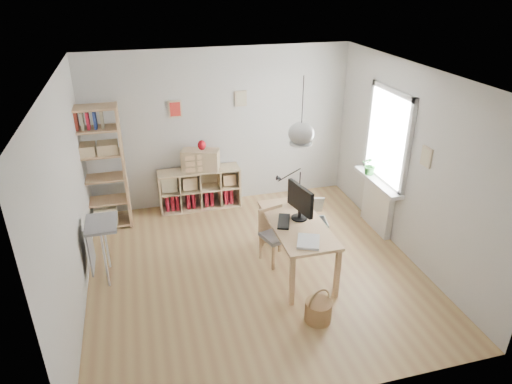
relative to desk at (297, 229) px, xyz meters
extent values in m
plane|color=tan|center=(-0.55, 0.15, -0.66)|extent=(4.50, 4.50, 0.00)
plane|color=silver|center=(-0.55, 2.40, 0.69)|extent=(4.50, 0.00, 4.50)
plane|color=silver|center=(-0.55, -2.10, 0.69)|extent=(4.50, 0.00, 4.50)
plane|color=silver|center=(-2.80, 0.15, 0.69)|extent=(0.00, 4.50, 4.50)
plane|color=silver|center=(1.70, 0.15, 0.69)|extent=(0.00, 4.50, 4.50)
plane|color=silver|center=(-0.55, 0.15, 2.04)|extent=(4.50, 4.50, 0.00)
cylinder|color=black|center=(0.00, 0.00, 1.70)|extent=(0.01, 0.01, 0.68)
ellipsoid|color=white|center=(0.00, 0.00, 1.34)|extent=(0.32, 0.32, 0.27)
cube|color=white|center=(1.69, 0.75, 0.89)|extent=(0.03, 1.00, 1.30)
cube|color=white|center=(1.66, 0.21, 0.89)|extent=(0.06, 0.08, 1.46)
cube|color=white|center=(1.66, 1.29, 0.89)|extent=(0.06, 0.08, 1.46)
cube|color=white|center=(1.66, 0.75, 1.58)|extent=(0.06, 1.16, 0.08)
cube|color=white|center=(1.66, 0.75, 0.20)|extent=(0.06, 1.16, 0.08)
cube|color=white|center=(1.64, 0.75, -0.26)|extent=(0.10, 0.80, 0.80)
cube|color=white|center=(1.59, 0.75, 0.17)|extent=(0.22, 1.20, 0.06)
cube|color=tan|center=(0.00, 0.00, 0.07)|extent=(0.70, 1.50, 0.04)
cube|color=tan|center=(-0.30, -0.70, -0.30)|extent=(0.06, 0.06, 0.71)
cube|color=tan|center=(-0.30, 0.70, -0.30)|extent=(0.06, 0.06, 0.71)
cube|color=tan|center=(0.30, -0.70, -0.30)|extent=(0.06, 0.06, 0.71)
cube|color=tan|center=(0.30, 0.70, -0.30)|extent=(0.06, 0.06, 0.71)
cube|color=tan|center=(-1.00, 2.19, -0.64)|extent=(1.40, 0.38, 0.03)
cube|color=tan|center=(-1.00, 2.19, 0.05)|extent=(1.40, 0.38, 0.03)
cube|color=tan|center=(-1.69, 2.19, -0.30)|extent=(0.03, 0.38, 0.72)
cube|color=tan|center=(-0.32, 2.19, -0.30)|extent=(0.03, 0.38, 0.72)
cube|color=tan|center=(-1.00, 2.37, -0.30)|extent=(1.40, 0.02, 0.72)
cube|color=maroon|center=(-1.58, 2.21, -0.47)|extent=(0.06, 0.26, 0.30)
cube|color=maroon|center=(-1.49, 2.21, -0.47)|extent=(0.05, 0.26, 0.30)
cube|color=maroon|center=(-1.41, 2.21, -0.47)|extent=(0.05, 0.26, 0.30)
cube|color=maroon|center=(-1.22, 2.21, -0.47)|extent=(0.05, 0.26, 0.30)
cube|color=maroon|center=(-1.13, 2.21, -0.47)|extent=(0.05, 0.26, 0.30)
cube|color=maroon|center=(-0.90, 2.21, -0.47)|extent=(0.06, 0.26, 0.30)
cube|color=maroon|center=(-0.81, 2.21, -0.47)|extent=(0.06, 0.26, 0.30)
cube|color=maroon|center=(-0.55, 2.21, -0.47)|extent=(0.06, 0.26, 0.30)
cube|color=maroon|center=(-0.46, 2.21, -0.47)|extent=(0.05, 0.26, 0.30)
cube|color=tan|center=(-2.96, 1.95, 0.34)|extent=(0.04, 0.38, 2.00)
cube|color=tan|center=(-2.20, 1.95, 0.34)|extent=(0.04, 0.38, 2.00)
cube|color=tan|center=(-2.58, 1.95, -0.61)|extent=(0.76, 0.38, 0.03)
cube|color=tan|center=(-2.58, 1.95, -0.21)|extent=(0.76, 0.38, 0.03)
cube|color=tan|center=(-2.58, 1.95, 0.19)|extent=(0.76, 0.38, 0.03)
cube|color=tan|center=(-2.58, 1.95, 0.59)|extent=(0.76, 0.38, 0.03)
cube|color=tan|center=(-2.58, 1.95, 0.99)|extent=(0.76, 0.38, 0.03)
cube|color=tan|center=(-2.58, 1.95, 1.32)|extent=(0.76, 0.38, 0.03)
cube|color=navy|center=(-2.86, 1.95, 1.14)|extent=(0.04, 0.18, 0.26)
cube|color=maroon|center=(-2.78, 1.95, 1.14)|extent=(0.04, 0.18, 0.26)
cube|color=beige|center=(-2.70, 1.95, 1.14)|extent=(0.04, 0.18, 0.26)
cube|color=maroon|center=(-2.62, 1.95, 1.14)|extent=(0.04, 0.18, 0.26)
cube|color=navy|center=(-2.52, 1.95, 1.14)|extent=(0.04, 0.18, 0.26)
cube|color=beige|center=(-2.42, 1.95, 1.14)|extent=(0.04, 0.18, 0.26)
cube|color=gray|center=(-2.52, 0.50, 0.17)|extent=(0.40, 0.55, 0.04)
cylinder|color=white|center=(-2.52, 0.28, -0.25)|extent=(0.03, 0.03, 0.82)
cylinder|color=white|center=(-2.52, 0.72, -0.25)|extent=(0.03, 0.03, 0.82)
cube|color=gray|center=(-2.70, 0.50, -0.16)|extent=(0.02, 0.50, 0.62)
cube|color=gray|center=(-0.20, 0.27, -0.24)|extent=(0.49, 0.49, 0.06)
cube|color=tan|center=(-0.31, 0.06, -0.46)|extent=(0.04, 0.04, 0.39)
cube|color=tan|center=(-0.40, 0.38, -0.46)|extent=(0.04, 0.04, 0.39)
cube|color=tan|center=(0.01, 0.15, -0.46)|extent=(0.04, 0.04, 0.39)
cube|color=tan|center=(-0.08, 0.48, -0.46)|extent=(0.04, 0.04, 0.39)
cube|color=tan|center=(-0.25, 0.44, -0.03)|extent=(0.38, 0.14, 0.35)
cylinder|color=#926542|center=(-0.08, -1.06, -0.52)|extent=(0.32, 0.32, 0.26)
torus|color=#926542|center=(-0.08, -1.06, -0.37)|extent=(0.31, 0.12, 0.32)
cube|color=silver|center=(0.52, 0.78, -0.65)|extent=(0.57, 0.44, 0.02)
cube|color=silver|center=(0.28, 0.83, -0.52)|extent=(0.08, 0.35, 0.27)
cube|color=silver|center=(0.77, 0.74, -0.52)|extent=(0.08, 0.35, 0.27)
cube|color=silver|center=(0.49, 0.62, -0.52)|extent=(0.51, 0.11, 0.27)
cube|color=silver|center=(0.55, 0.95, -0.52)|extent=(0.51, 0.11, 0.27)
cube|color=silver|center=(0.58, 1.09, -0.28)|extent=(0.54, 0.26, 0.33)
sphere|color=yellow|center=(0.39, 0.75, -0.46)|extent=(0.12, 0.12, 0.12)
sphere|color=#175DA6|center=(0.62, 0.81, -0.46)|extent=(0.12, 0.12, 0.12)
sphere|color=red|center=(0.50, 0.77, -0.46)|extent=(0.12, 0.12, 0.12)
sphere|color=#308439|center=(0.65, 0.69, -0.46)|extent=(0.12, 0.12, 0.12)
cylinder|color=black|center=(0.07, 0.10, 0.10)|extent=(0.22, 0.22, 0.02)
cylinder|color=black|center=(0.07, 0.10, 0.16)|extent=(0.05, 0.05, 0.10)
cube|color=black|center=(0.07, 0.10, 0.40)|extent=(0.17, 0.56, 0.37)
cube|color=black|center=(-0.17, 0.06, 0.10)|extent=(0.29, 0.44, 0.02)
cylinder|color=black|center=(0.27, 0.67, 0.11)|extent=(0.06, 0.06, 0.04)
cylinder|color=black|center=(0.27, 0.67, 0.32)|extent=(0.02, 0.02, 0.41)
cone|color=black|center=(-0.07, 0.58, 0.50)|extent=(0.10, 0.07, 0.09)
sphere|color=#460914|center=(0.14, 0.48, 0.17)|extent=(0.16, 0.16, 0.16)
cube|color=white|center=(-0.03, -0.51, 0.11)|extent=(0.38, 0.42, 0.03)
cube|color=tan|center=(-0.96, 2.19, 0.24)|extent=(0.68, 0.47, 0.35)
ellipsoid|color=#AB0E17|center=(-0.92, 2.19, 0.50)|extent=(0.14, 0.14, 0.17)
imported|color=#256529|center=(1.57, 0.98, 0.36)|extent=(0.35, 0.33, 0.31)
camera|label=1|loc=(-1.90, -4.97, 3.14)|focal=32.00mm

